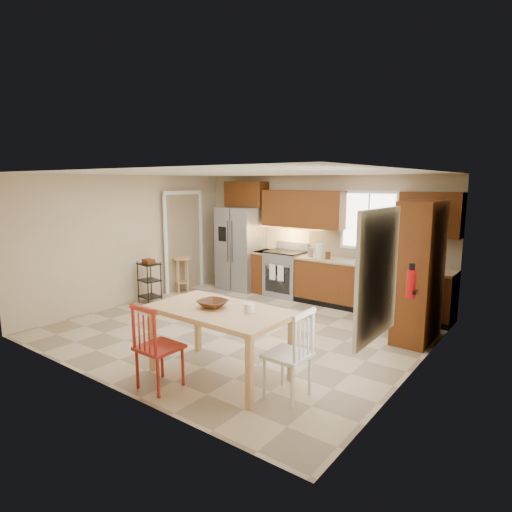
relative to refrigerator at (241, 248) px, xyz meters
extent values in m
plane|color=tan|center=(1.70, -2.12, -0.91)|extent=(5.50, 5.50, 0.00)
cube|color=silver|center=(1.70, -2.12, 1.59)|extent=(5.50, 5.00, 0.02)
cube|color=#CCB793|center=(1.70, 0.38, 0.34)|extent=(5.50, 0.02, 2.50)
cube|color=#CCB793|center=(1.70, -4.62, 0.34)|extent=(5.50, 0.02, 2.50)
cube|color=#CCB793|center=(-1.05, -2.12, 0.34)|extent=(0.02, 5.00, 2.50)
cube|color=#CCB793|center=(4.45, -2.12, 0.34)|extent=(0.02, 5.00, 2.50)
cube|color=gray|center=(0.00, 0.00, 0.00)|extent=(0.92, 0.75, 1.82)
cube|color=gray|center=(1.15, 0.06, -0.45)|extent=(0.76, 0.63, 0.92)
cube|color=#622B12|center=(0.60, 0.08, -0.46)|extent=(0.30, 0.60, 0.90)
cube|color=#622B12|center=(2.99, 0.08, -0.46)|extent=(2.92, 0.60, 0.90)
cube|color=black|center=(3.55, -0.22, -0.46)|extent=(0.60, 0.02, 0.78)
cube|color=beige|center=(2.99, 0.36, 0.27)|extent=(2.92, 0.03, 0.55)
cube|color=#57260E|center=(0.00, 0.20, 1.19)|extent=(1.00, 0.35, 0.55)
cube|color=#57260E|center=(1.45, 0.20, 0.92)|extent=(1.80, 0.35, 0.75)
cube|color=#57260E|center=(3.95, 0.20, 0.92)|extent=(1.00, 0.35, 0.75)
cube|color=white|center=(2.80, 0.35, 0.74)|extent=(1.12, 0.04, 1.12)
cube|color=gray|center=(2.80, 0.08, -0.05)|extent=(0.62, 0.46, 0.16)
cube|color=#FFBF66|center=(1.15, 0.17, 0.52)|extent=(1.60, 0.30, 0.01)
imported|color=#B50C0E|center=(3.18, -0.02, 0.09)|extent=(0.09, 0.09, 0.19)
cylinder|color=silver|center=(1.95, 0.03, 0.13)|extent=(0.12, 0.12, 0.28)
cylinder|color=gray|center=(1.75, 0.03, 0.08)|extent=(0.11, 0.11, 0.18)
cylinder|color=#512B15|center=(2.15, 0.00, 0.06)|extent=(0.10, 0.10, 0.14)
cube|color=#622B12|center=(4.13, -0.93, 0.14)|extent=(0.50, 0.95, 2.10)
cylinder|color=#B50C0E|center=(4.33, -1.98, 0.19)|extent=(0.12, 0.12, 0.36)
cube|color=white|center=(4.38, -3.27, 0.54)|extent=(0.04, 1.02, 1.32)
cube|color=#8C7A59|center=(-0.97, -0.82, 0.14)|extent=(0.04, 0.95, 2.10)
imported|color=#512B15|center=(2.46, -3.61, -0.06)|extent=(0.35, 0.35, 0.09)
cylinder|color=silver|center=(2.94, -3.50, -0.03)|extent=(0.14, 0.14, 0.16)
camera|label=1|loc=(5.90, -7.33, 1.45)|focal=30.00mm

